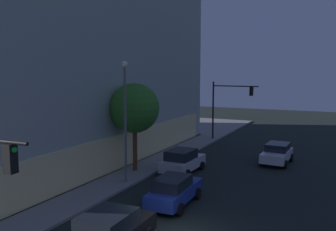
{
  "coord_description": "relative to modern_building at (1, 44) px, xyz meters",
  "views": [
    {
      "loc": [
        -13.34,
        -6.42,
        7.3
      ],
      "look_at": [
        8.46,
        4.19,
        4.41
      ],
      "focal_mm": 38.35,
      "sensor_mm": 36.0,
      "label": 1
    }
  ],
  "objects": [
    {
      "name": "car_white",
      "position": [
        5.71,
        -24.42,
        -9.13
      ],
      "size": [
        4.23,
        2.22,
        1.6
      ],
      "color": "silver",
      "rests_on": "ground"
    },
    {
      "name": "sidewalk_tree",
      "position": [
        -1.57,
        -15.41,
        -5.22
      ],
      "size": [
        3.62,
        3.62,
        6.42
      ],
      "color": "brown",
      "rests_on": "sidewalk_corner"
    },
    {
      "name": "traffic_light_far_corner",
      "position": [
        13.08,
        -17.96,
        -5.62
      ],
      "size": [
        0.65,
        5.04,
        6.21
      ],
      "color": "black",
      "rests_on": "sidewalk_corner"
    },
    {
      "name": "street_lamp_sidewalk",
      "position": [
        -4.32,
        -16.38,
        -4.84
      ],
      "size": [
        0.44,
        0.44,
        7.9
      ],
      "color": "slate",
      "rests_on": "sidewalk_corner"
    },
    {
      "name": "modern_building",
      "position": [
        0.0,
        0.0,
        0.0
      ],
      "size": [
        30.66,
        28.7,
        20.06
      ],
      "color": "#4C4C51",
      "rests_on": "ground"
    },
    {
      "name": "car_blue",
      "position": [
        -6.38,
        -20.83,
        -9.11
      ],
      "size": [
        4.42,
        2.06,
        1.65
      ],
      "color": "navy",
      "rests_on": "ground"
    },
    {
      "name": "car_silver",
      "position": [
        -0.14,
        -18.59,
        -9.08
      ],
      "size": [
        4.23,
        2.27,
        1.73
      ],
      "color": "#B7BABF",
      "rests_on": "ground"
    }
  ]
}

